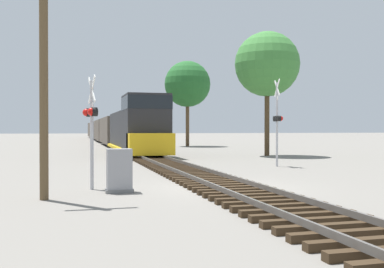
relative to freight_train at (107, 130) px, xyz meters
name	(u,v)px	position (x,y,z in m)	size (l,w,h in m)	color
ground_plane	(222,188)	(0.00, -54.67, -1.85)	(400.00, 400.00, 0.00)	slate
rail_track_bed	(222,184)	(0.00, -54.67, -1.72)	(2.60, 160.00, 0.31)	#382819
freight_train	(107,130)	(0.00, 0.00, 0.00)	(3.06, 84.40, 4.46)	#232326
crossing_signal_near	(91,120)	(-4.41, -54.01, 0.49)	(0.48, 1.01, 3.82)	#B7B7BC
crossing_signal_far	(278,119)	(5.73, -47.12, 0.72)	(0.45, 1.01, 4.72)	#B7B7BC
relay_cabinet	(119,171)	(-3.56, -54.95, -1.16)	(0.87, 0.59, 1.40)	slate
utility_pole	(44,51)	(-5.80, -55.92, 2.40)	(1.80, 0.25, 8.16)	brown
tree_far_right	(267,64)	(9.28, -37.94, 5.09)	(4.92, 4.92, 9.43)	#473521
tree_mid_background	(187,84)	(8.13, -18.02, 5.49)	(5.43, 5.43, 10.08)	brown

